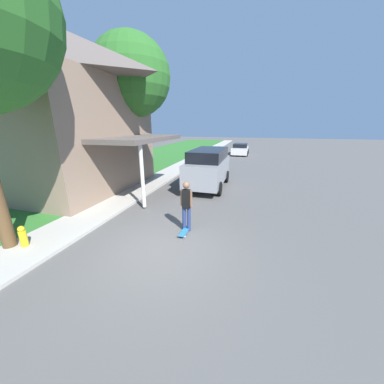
{
  "coord_description": "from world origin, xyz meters",
  "views": [
    {
      "loc": [
        2.51,
        -5.02,
        3.53
      ],
      "look_at": [
        0.17,
        3.0,
        0.9
      ],
      "focal_mm": 20.0,
      "sensor_mm": 36.0,
      "label": 1
    }
  ],
  "objects_px": {
    "fire_hydrant": "(23,236)",
    "skateboarder": "(186,204)",
    "lawn_tree_far": "(131,77)",
    "car_down_street": "(240,149)",
    "skateboard": "(185,231)",
    "suv_parked": "(208,167)"
  },
  "relations": [
    {
      "from": "suv_parked",
      "to": "car_down_street",
      "type": "bearing_deg",
      "value": 87.12
    },
    {
      "from": "car_down_street",
      "to": "fire_hydrant",
      "type": "height_order",
      "value": "car_down_street"
    },
    {
      "from": "suv_parked",
      "to": "car_down_street",
      "type": "xyz_separation_m",
      "value": [
        0.76,
        15.13,
        -0.55
      ]
    },
    {
      "from": "car_down_street",
      "to": "skateboard",
      "type": "height_order",
      "value": "car_down_street"
    },
    {
      "from": "suv_parked",
      "to": "fire_hydrant",
      "type": "height_order",
      "value": "suv_parked"
    },
    {
      "from": "car_down_street",
      "to": "skateboard",
      "type": "distance_m",
      "value": 20.98
    },
    {
      "from": "fire_hydrant",
      "to": "suv_parked",
      "type": "bearing_deg",
      "value": 64.76
    },
    {
      "from": "car_down_street",
      "to": "fire_hydrant",
      "type": "distance_m",
      "value": 23.63
    },
    {
      "from": "lawn_tree_far",
      "to": "skateboarder",
      "type": "bearing_deg",
      "value": -48.15
    },
    {
      "from": "suv_parked",
      "to": "skateboard",
      "type": "xyz_separation_m",
      "value": [
        0.46,
        -5.84,
        -1.12
      ]
    },
    {
      "from": "skateboard",
      "to": "skateboarder",
      "type": "bearing_deg",
      "value": 91.49
    },
    {
      "from": "car_down_street",
      "to": "skateboarder",
      "type": "bearing_deg",
      "value": -90.85
    },
    {
      "from": "car_down_street",
      "to": "skateboard",
      "type": "bearing_deg",
      "value": -90.82
    },
    {
      "from": "lawn_tree_far",
      "to": "skateboard",
      "type": "height_order",
      "value": "lawn_tree_far"
    },
    {
      "from": "lawn_tree_far",
      "to": "car_down_street",
      "type": "xyz_separation_m",
      "value": [
        5.38,
        15.06,
        -5.48
      ]
    },
    {
      "from": "skateboarder",
      "to": "car_down_street",
      "type": "bearing_deg",
      "value": 89.15
    },
    {
      "from": "car_down_street",
      "to": "fire_hydrant",
      "type": "xyz_separation_m",
      "value": [
        -4.56,
        -23.18,
        -0.24
      ]
    },
    {
      "from": "fire_hydrant",
      "to": "skateboarder",
      "type": "bearing_deg",
      "value": 30.06
    },
    {
      "from": "skateboard",
      "to": "fire_hydrant",
      "type": "xyz_separation_m",
      "value": [
        -4.25,
        -2.21,
        0.33
      ]
    },
    {
      "from": "suv_parked",
      "to": "car_down_street",
      "type": "distance_m",
      "value": 15.16
    },
    {
      "from": "skateboard",
      "to": "fire_hydrant",
      "type": "distance_m",
      "value": 4.81
    },
    {
      "from": "skateboarder",
      "to": "fire_hydrant",
      "type": "relative_size",
      "value": 2.74
    }
  ]
}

